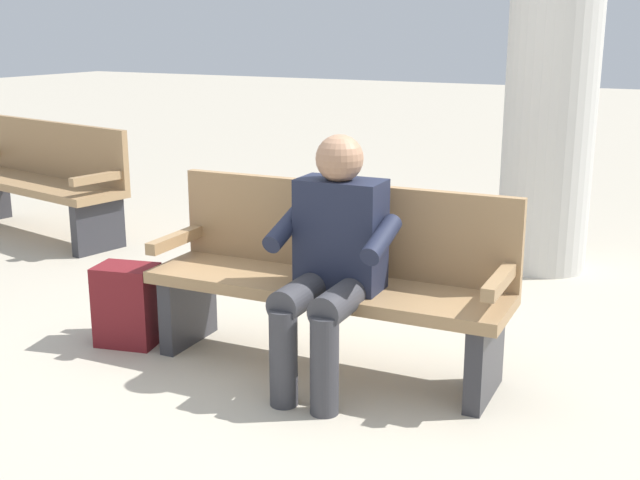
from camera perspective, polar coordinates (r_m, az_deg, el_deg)
ground_plane at (r=4.13m, az=0.32°, el=-8.87°), size 40.00×40.00×0.00m
bench_near at (r=4.03m, az=0.75°, el=-2.51°), size 1.82×0.57×0.90m
person_seated at (r=3.74m, az=0.77°, el=-1.19°), size 0.59×0.59×1.18m
backpack at (r=4.48m, az=-13.23°, el=-4.44°), size 0.35×0.32×0.43m
bench_far at (r=6.98m, az=-18.77°, el=4.10°), size 1.86×0.81×0.90m
support_pillar at (r=5.76m, az=16.14°, el=14.24°), size 0.61×0.61×3.32m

